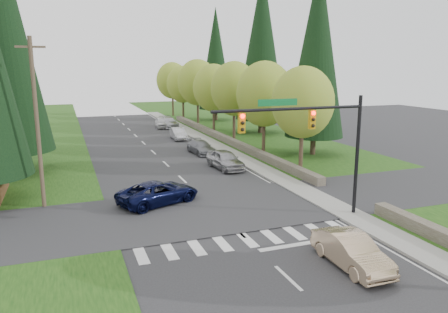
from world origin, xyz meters
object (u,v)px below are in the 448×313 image
parked_car_b (201,147)px  parked_car_e (169,122)px  parked_car_a (225,160)px  sedan_champagne (351,251)px  suv_navy (159,193)px  parked_car_c (178,134)px  parked_car_d (162,123)px

parked_car_b → parked_car_e: bearing=81.7°
parked_car_a → parked_car_e: 25.49m
sedan_champagne → parked_car_e: (2.43, 44.00, -0.01)m
sedan_champagne → parked_car_e: 44.07m
suv_navy → parked_car_b: (7.08, 13.93, -0.09)m
suv_navy → parked_car_e: 33.74m
sedan_champagne → parked_car_b: bearing=88.1°
parked_car_c → parked_car_d: size_ratio=0.99×
parked_car_e → parked_car_d: bearing=179.4°
parked_car_b → parked_car_c: 8.81m
parked_car_a → parked_car_d: size_ratio=1.12×
suv_navy → parked_car_d: 33.51m
sedan_champagne → parked_car_b: (1.21, 25.23, -0.08)m
parked_car_c → parked_car_b: bearing=-86.9°
parked_car_c → parked_car_d: (0.25, 9.95, 0.03)m
parked_car_a → parked_car_b: bearing=85.1°
parked_car_a → parked_car_e: parked_car_a is taller
suv_navy → parked_car_e: size_ratio=1.08×
suv_navy → parked_car_e: (8.30, 32.71, -0.02)m
suv_navy → parked_car_b: size_ratio=1.19×
sedan_champagne → parked_car_b: 25.26m
parked_car_b → suv_navy: bearing=-121.6°
suv_navy → parked_car_b: bearing=-48.7°
sedan_champagne → parked_car_a: bearing=87.1°
parked_car_a → parked_car_b: size_ratio=1.05×
parked_car_b → parked_car_d: 18.77m
sedan_champagne → parked_car_a: (1.21, 18.54, 0.07)m
parked_car_a → parked_car_c: parked_car_a is taller
sedan_champagne → parked_car_c: 34.06m
suv_navy → parked_car_d: bearing=-34.4°
parked_car_a → parked_car_b: (0.00, 6.69, -0.15)m
sedan_champagne → parked_car_b: size_ratio=0.99×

